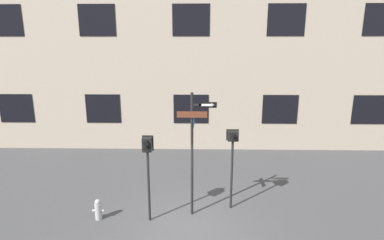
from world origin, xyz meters
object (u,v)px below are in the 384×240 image
street_sign_pole (194,145)px  pedestrian_signal_left (148,156)px  pedestrian_signal_right (233,148)px  fire_hydrant (98,210)px

street_sign_pole → pedestrian_signal_left: street_sign_pole is taller
street_sign_pole → pedestrian_signal_right: bearing=18.7°
street_sign_pole → pedestrian_signal_left: (-1.44, -0.42, -0.24)m
street_sign_pole → fire_hydrant: street_sign_pole is taller
pedestrian_signal_right → fire_hydrant: bearing=-169.5°
pedestrian_signal_left → pedestrian_signal_right: size_ratio=1.01×
street_sign_pole → pedestrian_signal_right: (1.30, 0.44, -0.25)m
pedestrian_signal_right → pedestrian_signal_left: bearing=-162.6°
pedestrian_signal_right → street_sign_pole: bearing=-161.3°
street_sign_pole → pedestrian_signal_right: size_ratio=1.47×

